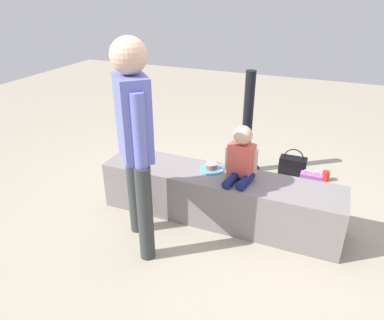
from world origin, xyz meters
name	(u,v)px	position (x,y,z in m)	size (l,w,h in m)	color
ground_plane	(218,217)	(0.00, 0.00, 0.00)	(12.00, 12.00, 0.00)	#A49985
concrete_ledge	(218,197)	(0.00, 0.00, 0.23)	(2.18, 0.47, 0.45)	gray
child_seated	(241,157)	(0.19, 0.01, 0.67)	(0.28, 0.33, 0.48)	navy
adult_standing	(134,131)	(-0.48, -0.59, 1.02)	(0.39, 0.40, 1.69)	#333738
cake_plate	(211,168)	(-0.10, 0.07, 0.48)	(0.22, 0.22, 0.07)	#4CA5D8
gift_bag	(309,187)	(0.75, 0.62, 0.16)	(0.21, 0.09, 0.35)	#B259BF
railing_post	(247,136)	(-0.02, 1.01, 0.45)	(0.36, 0.36, 1.18)	black
water_bottle_near_gift	(244,182)	(0.10, 0.57, 0.10)	(0.07, 0.07, 0.22)	silver
party_cup_red	(326,176)	(0.89, 1.14, 0.06)	(0.08, 0.08, 0.11)	red
cake_box_white	(199,171)	(-0.45, 0.67, 0.07)	(0.34, 0.32, 0.14)	white
handbag_black_leather	(292,168)	(0.52, 1.04, 0.13)	(0.29, 0.14, 0.36)	black
handbag_brown_canvas	(217,183)	(-0.14, 0.40, 0.13)	(0.34, 0.14, 0.38)	brown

